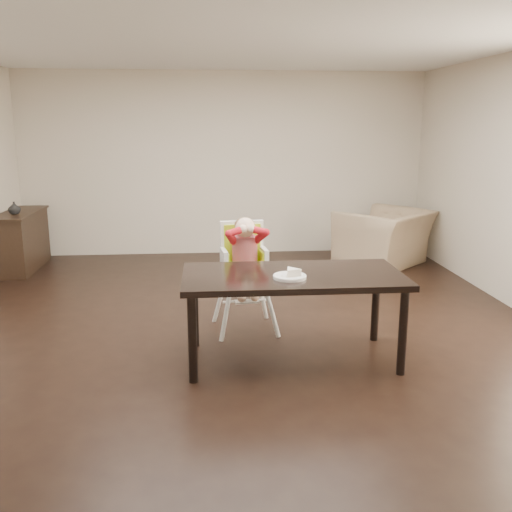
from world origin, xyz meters
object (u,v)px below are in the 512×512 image
(high_chair, at_px, (244,251))
(sideboard, at_px, (22,241))
(armchair, at_px, (385,229))
(dining_table, at_px, (293,283))

(high_chair, height_order, sideboard, high_chair)
(high_chair, xyz_separation_m, armchair, (2.12, 2.41, -0.26))
(high_chair, height_order, armchair, high_chair)
(sideboard, bearing_deg, high_chair, -41.95)
(high_chair, bearing_deg, armchair, 42.44)
(dining_table, bearing_deg, high_chair, 114.02)
(dining_table, height_order, sideboard, sideboard)
(dining_table, xyz_separation_m, armchair, (1.78, 3.19, -0.16))
(dining_table, distance_m, high_chair, 0.86)
(sideboard, bearing_deg, armchair, -1.79)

